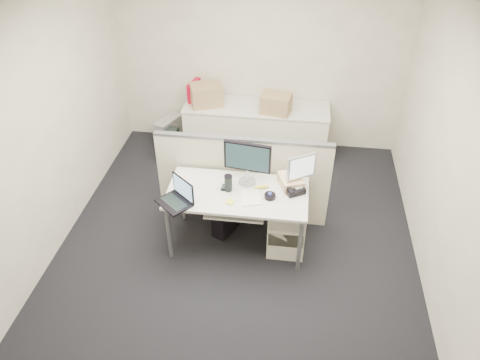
# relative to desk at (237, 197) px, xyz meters

# --- Properties ---
(floor) EXTENTS (4.00, 4.50, 0.01)m
(floor) POSITION_rel_desk_xyz_m (0.00, 0.00, -0.67)
(floor) COLOR black
(floor) RESTS_ON ground
(ceiling) EXTENTS (4.00, 4.50, 0.01)m
(ceiling) POSITION_rel_desk_xyz_m (0.00, 0.00, 2.04)
(ceiling) COLOR white
(ceiling) RESTS_ON ground
(wall_back) EXTENTS (4.00, 0.02, 2.70)m
(wall_back) POSITION_rel_desk_xyz_m (0.00, 2.25, 0.69)
(wall_back) COLOR beige
(wall_back) RESTS_ON ground
(wall_front) EXTENTS (4.00, 0.02, 2.70)m
(wall_front) POSITION_rel_desk_xyz_m (0.00, -2.25, 0.69)
(wall_front) COLOR beige
(wall_front) RESTS_ON ground
(wall_left) EXTENTS (0.02, 4.50, 2.70)m
(wall_left) POSITION_rel_desk_xyz_m (-2.00, 0.00, 0.69)
(wall_left) COLOR beige
(wall_left) RESTS_ON ground
(wall_right) EXTENTS (0.02, 4.50, 2.70)m
(wall_right) POSITION_rel_desk_xyz_m (2.00, 0.00, 0.69)
(wall_right) COLOR beige
(wall_right) RESTS_ON ground
(desk) EXTENTS (1.50, 0.75, 0.73)m
(desk) POSITION_rel_desk_xyz_m (0.00, 0.00, 0.00)
(desk) COLOR #BAB8AF
(desk) RESTS_ON floor
(keyboard_tray) EXTENTS (0.62, 0.32, 0.02)m
(keyboard_tray) POSITION_rel_desk_xyz_m (0.00, -0.18, -0.04)
(keyboard_tray) COLOR #BAB8AF
(keyboard_tray) RESTS_ON desk
(drawer_pedestal) EXTENTS (0.40, 0.55, 0.65)m
(drawer_pedestal) POSITION_rel_desk_xyz_m (0.55, 0.05, -0.34)
(drawer_pedestal) COLOR silver
(drawer_pedestal) RESTS_ON floor
(cubicle_partition) EXTENTS (2.00, 0.06, 1.10)m
(cubicle_partition) POSITION_rel_desk_xyz_m (0.00, 0.45, -0.11)
(cubicle_partition) COLOR beige
(cubicle_partition) RESTS_ON floor
(back_counter) EXTENTS (2.00, 0.60, 0.72)m
(back_counter) POSITION_rel_desk_xyz_m (0.00, 1.93, -0.30)
(back_counter) COLOR silver
(back_counter) RESTS_ON floor
(monitor_main) EXTENTS (0.53, 0.26, 0.50)m
(monitor_main) POSITION_rel_desk_xyz_m (0.08, 0.18, 0.32)
(monitor_main) COLOR black
(monitor_main) RESTS_ON desk
(monitor_small) EXTENTS (0.36, 0.31, 0.40)m
(monitor_small) POSITION_rel_desk_xyz_m (0.65, 0.18, 0.26)
(monitor_small) COLOR #B7B7BC
(monitor_small) RESTS_ON desk
(laptop) EXTENTS (0.43, 0.42, 0.26)m
(laptop) POSITION_rel_desk_xyz_m (-0.62, -0.28, 0.20)
(laptop) COLOR black
(laptop) RESTS_ON desk
(trackball) EXTENTS (0.15, 0.15, 0.05)m
(trackball) POSITION_rel_desk_xyz_m (0.35, -0.05, 0.09)
(trackball) COLOR black
(trackball) RESTS_ON desk
(desk_phone) EXTENTS (0.25, 0.23, 0.06)m
(desk_phone) POSITION_rel_desk_xyz_m (0.60, 0.08, 0.10)
(desk_phone) COLOR black
(desk_phone) RESTS_ON desk
(paper_stack) EXTENTS (0.27, 0.31, 0.01)m
(paper_stack) POSITION_rel_desk_xyz_m (0.15, -0.08, 0.07)
(paper_stack) COLOR silver
(paper_stack) RESTS_ON desk
(sticky_pad) EXTENTS (0.10, 0.10, 0.01)m
(sticky_pad) POSITION_rel_desk_xyz_m (-0.05, -0.18, 0.07)
(sticky_pad) COLOR #CCD13F
(sticky_pad) RESTS_ON desk
(travel_mug) EXTENTS (0.10, 0.10, 0.18)m
(travel_mug) POSITION_rel_desk_xyz_m (-0.10, 0.02, 0.15)
(travel_mug) COLOR black
(travel_mug) RESTS_ON desk
(banana) EXTENTS (0.18, 0.09, 0.04)m
(banana) POSITION_rel_desk_xyz_m (0.25, 0.10, 0.08)
(banana) COLOR #FFE74A
(banana) RESTS_ON desk
(cellphone) EXTENTS (0.07, 0.11, 0.01)m
(cellphone) POSITION_rel_desk_xyz_m (-0.15, 0.05, 0.07)
(cellphone) COLOR black
(cellphone) RESTS_ON desk
(manila_folders) EXTENTS (0.31, 0.34, 0.11)m
(manila_folders) POSITION_rel_desk_xyz_m (0.55, 0.20, 0.12)
(manila_folders) COLOR beige
(manila_folders) RESTS_ON desk
(keyboard) EXTENTS (0.42, 0.15, 0.02)m
(keyboard) POSITION_rel_desk_xyz_m (0.05, -0.22, -0.02)
(keyboard) COLOR black
(keyboard) RESTS_ON keyboard_tray
(pc_tower_desk) EXTENTS (0.32, 0.44, 0.39)m
(pc_tower_desk) POSITION_rel_desk_xyz_m (-0.15, 0.20, -0.47)
(pc_tower_desk) COLOR black
(pc_tower_desk) RESTS_ON floor
(pc_tower_spare_dark) EXTENTS (0.21, 0.43, 0.39)m
(pc_tower_spare_dark) POSITION_rel_desk_xyz_m (-1.21, 1.63, -0.47)
(pc_tower_spare_dark) COLOR black
(pc_tower_spare_dark) RESTS_ON floor
(pc_tower_spare_silver) EXTENTS (0.35, 0.50, 0.43)m
(pc_tower_spare_silver) POSITION_rel_desk_xyz_m (-1.30, 1.95, -0.45)
(pc_tower_spare_silver) COLOR #B7B7BC
(pc_tower_spare_silver) RESTS_ON floor
(cardboard_box_left) EXTENTS (0.51, 0.45, 0.32)m
(cardboard_box_left) POSITION_rel_desk_xyz_m (-0.70, 1.90, 0.21)
(cardboard_box_left) COLOR tan
(cardboard_box_left) RESTS_ON back_counter
(cardboard_box_right) EXTENTS (0.43, 0.37, 0.28)m
(cardboard_box_right) POSITION_rel_desk_xyz_m (0.27, 1.81, 0.20)
(cardboard_box_right) COLOR tan
(cardboard_box_right) RESTS_ON back_counter
(red_binder) EXTENTS (0.14, 0.32, 0.29)m
(red_binder) POSITION_rel_desk_xyz_m (-0.90, 2.03, 0.20)
(red_binder) COLOR #A6031D
(red_binder) RESTS_ON back_counter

